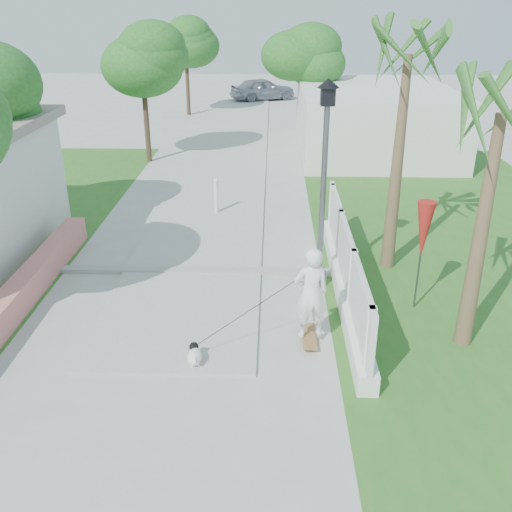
{
  "coord_description": "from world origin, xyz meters",
  "views": [
    {
      "loc": [
        1.83,
        -5.91,
        5.81
      ],
      "look_at": [
        1.53,
        4.55,
        1.1
      ],
      "focal_mm": 40.0,
      "sensor_mm": 36.0,
      "label": 1
    }
  ],
  "objects_px": {
    "bollard": "(216,195)",
    "patio_umbrella": "(424,232)",
    "skateboarder": "(265,308)",
    "parked_car": "(263,89)",
    "street_lamp": "(324,179)",
    "dog": "(195,355)"
  },
  "relations": [
    {
      "from": "bollard",
      "to": "patio_umbrella",
      "type": "relative_size",
      "value": 0.47
    },
    {
      "from": "skateboarder",
      "to": "parked_car",
      "type": "distance_m",
      "value": 28.17
    },
    {
      "from": "street_lamp",
      "to": "bollard",
      "type": "distance_m",
      "value": 5.56
    },
    {
      "from": "street_lamp",
      "to": "skateboarder",
      "type": "bearing_deg",
      "value": -114.54
    },
    {
      "from": "bollard",
      "to": "skateboarder",
      "type": "height_order",
      "value": "skateboarder"
    },
    {
      "from": "street_lamp",
      "to": "skateboarder",
      "type": "xyz_separation_m",
      "value": [
        -1.17,
        -2.55,
        -1.61
      ]
    },
    {
      "from": "street_lamp",
      "to": "patio_umbrella",
      "type": "relative_size",
      "value": 1.93
    },
    {
      "from": "patio_umbrella",
      "to": "dog",
      "type": "distance_m",
      "value": 5.02
    },
    {
      "from": "street_lamp",
      "to": "bollard",
      "type": "bearing_deg",
      "value": 120.96
    },
    {
      "from": "skateboarder",
      "to": "dog",
      "type": "xyz_separation_m",
      "value": [
        -1.21,
        -0.62,
        -0.61
      ]
    },
    {
      "from": "patio_umbrella",
      "to": "bollard",
      "type": "bearing_deg",
      "value": 129.91
    },
    {
      "from": "bollard",
      "to": "patio_umbrella",
      "type": "bearing_deg",
      "value": -50.09
    },
    {
      "from": "skateboarder",
      "to": "dog",
      "type": "height_order",
      "value": "skateboarder"
    },
    {
      "from": "bollard",
      "to": "skateboarder",
      "type": "bearing_deg",
      "value": -77.73
    },
    {
      "from": "bollard",
      "to": "dog",
      "type": "height_order",
      "value": "bollard"
    },
    {
      "from": "dog",
      "to": "parked_car",
      "type": "xyz_separation_m",
      "value": [
        0.67,
        28.78,
        0.48
      ]
    },
    {
      "from": "patio_umbrella",
      "to": "dog",
      "type": "xyz_separation_m",
      "value": [
        -4.27,
        -2.17,
        -1.48
      ]
    },
    {
      "from": "bollard",
      "to": "dog",
      "type": "distance_m",
      "value": 7.69
    },
    {
      "from": "street_lamp",
      "to": "bollard",
      "type": "height_order",
      "value": "street_lamp"
    },
    {
      "from": "dog",
      "to": "patio_umbrella",
      "type": "bearing_deg",
      "value": 16.75
    },
    {
      "from": "parked_car",
      "to": "street_lamp",
      "type": "bearing_deg",
      "value": 158.92
    },
    {
      "from": "bollard",
      "to": "street_lamp",
      "type": "bearing_deg",
      "value": -59.04
    }
  ]
}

